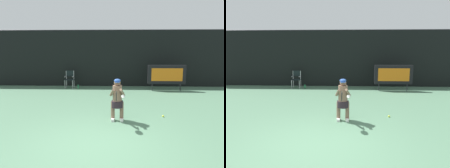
{
  "view_description": "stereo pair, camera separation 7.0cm",
  "coord_description": "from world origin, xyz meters",
  "views": [
    {
      "loc": [
        0.61,
        -4.69,
        2.36
      ],
      "look_at": [
        0.33,
        3.07,
        1.05
      ],
      "focal_mm": 32.23,
      "sensor_mm": 36.0,
      "label": 1
    },
    {
      "loc": [
        0.68,
        -4.68,
        2.36
      ],
      "look_at": [
        0.33,
        3.07,
        1.05
      ],
      "focal_mm": 32.23,
      "sensor_mm": 36.0,
      "label": 2
    }
  ],
  "objects": [
    {
      "name": "tennis_player",
      "position": [
        0.55,
        1.86,
        0.77
      ],
      "size": [
        0.53,
        0.61,
        1.43
      ],
      "color": "white",
      "rests_on": "ground"
    },
    {
      "name": "ground",
      "position": [
        0.0,
        -0.19,
        -0.01
      ],
      "size": [
        18.0,
        22.0,
        0.03
      ],
      "color": "#4C7357"
    },
    {
      "name": "scoreboard",
      "position": [
        3.39,
        7.12,
        0.95
      ],
      "size": [
        2.2,
        0.21,
        1.5
      ],
      "color": "black",
      "rests_on": "ground"
    },
    {
      "name": "umpire_chair",
      "position": [
        -2.51,
        7.72,
        0.62
      ],
      "size": [
        0.52,
        0.44,
        1.08
      ],
      "color": "#B7B7BC",
      "rests_on": "ground"
    },
    {
      "name": "backdrop_screen",
      "position": [
        0.0,
        8.5,
        1.81
      ],
      "size": [
        18.0,
        0.12,
        3.66
      ],
      "color": "black",
      "rests_on": "ground"
    },
    {
      "name": "tennis_racket",
      "position": [
        0.53,
        1.21,
        1.0
      ],
      "size": [
        0.03,
        0.6,
        0.31
      ],
      "rotation": [
        0.0,
        0.0,
        -0.33
      ],
      "color": "black"
    },
    {
      "name": "water_bottle",
      "position": [
        -1.94,
        7.54,
        0.12
      ],
      "size": [
        0.07,
        0.07,
        0.27
      ],
      "color": "#248D4E",
      "rests_on": "ground"
    },
    {
      "name": "tennis_ball_loose",
      "position": [
        2.19,
        2.26,
        0.03
      ],
      "size": [
        0.07,
        0.07,
        0.07
      ],
      "color": "#CCDB3D",
      "rests_on": "ground"
    }
  ]
}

